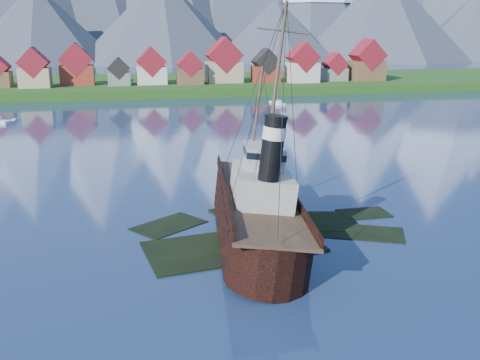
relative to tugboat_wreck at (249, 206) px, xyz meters
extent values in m
plane|color=navy|center=(0.44, -1.57, -3.26)|extent=(1400.00, 1400.00, 0.00)
cube|color=black|center=(-2.56, -3.57, -3.58)|extent=(19.08, 11.42, 1.00)
cube|color=black|center=(6.44, 2.43, -3.64)|extent=(15.15, 9.76, 1.00)
cube|color=black|center=(2.44, 7.43, -3.54)|extent=(11.45, 9.06, 1.00)
cube|color=black|center=(12.44, -2.57, -3.68)|extent=(10.27, 8.34, 1.00)
cube|color=black|center=(-8.56, 4.43, -3.66)|extent=(9.42, 8.68, 1.00)
cube|color=black|center=(15.44, 3.43, -3.61)|extent=(6.00, 4.00, 1.00)
cube|color=#1D4313|center=(0.44, 168.43, -3.26)|extent=(600.00, 80.00, 3.20)
cube|color=#3F3D38|center=(0.44, 130.43, -3.26)|extent=(600.00, 2.50, 2.00)
cube|color=tan|center=(-42.56, 148.43, 3.14)|extent=(10.50, 9.00, 6.80)
cube|color=maroon|center=(-42.56, 148.43, 8.43)|extent=(10.69, 9.18, 10.69)
cube|color=maroon|center=(-28.56, 154.43, 3.34)|extent=(12.00, 8.50, 7.20)
cube|color=maroon|center=(-28.56, 154.43, 9.10)|extent=(12.22, 8.67, 12.22)
cube|color=slate|center=(-13.56, 149.43, 2.14)|extent=(8.00, 7.00, 4.80)
cube|color=black|center=(-13.56, 149.43, 5.98)|extent=(8.15, 7.14, 8.15)
cube|color=beige|center=(-1.56, 152.43, 2.94)|extent=(11.00, 9.50, 6.40)
cube|color=maroon|center=(-1.56, 152.43, 8.12)|extent=(11.20, 9.69, 11.20)
cube|color=brown|center=(12.44, 148.43, 2.64)|extent=(9.50, 8.00, 5.80)
cube|color=maroon|center=(12.44, 148.43, 7.25)|extent=(9.67, 8.16, 9.67)
cube|color=tan|center=(26.44, 153.43, 3.74)|extent=(13.50, 10.00, 8.00)
cube|color=maroon|center=(26.44, 153.43, 10.17)|extent=(13.75, 10.20, 13.75)
cube|color=maroon|center=(42.44, 150.43, 2.84)|extent=(10.00, 8.50, 6.20)
cube|color=black|center=(42.44, 150.43, 7.74)|extent=(10.18, 8.67, 10.18)
cube|color=beige|center=(56.44, 147.43, 3.49)|extent=(11.50, 9.00, 7.50)
cube|color=maroon|center=(56.44, 147.43, 9.31)|extent=(11.71, 9.18, 11.71)
cube|color=slate|center=(71.44, 151.43, 2.24)|extent=(9.00, 7.50, 5.00)
cube|color=maroon|center=(71.44, 151.43, 6.36)|extent=(9.16, 7.65, 9.16)
cube|color=brown|center=(84.44, 149.43, 3.64)|extent=(12.50, 10.00, 7.80)
cube|color=maroon|center=(84.44, 149.43, 9.79)|extent=(12.73, 10.20, 12.73)
cone|color=#2D333D|center=(-69.56, 372.43, 23.74)|extent=(120.00, 120.00, 58.00)
cone|color=#2D333D|center=(20.44, 367.43, 27.74)|extent=(136.00, 136.00, 66.00)
cone|color=#2D333D|center=(110.44, 371.43, 19.74)|extent=(110.00, 110.00, 50.00)
cone|color=#2D333D|center=(200.44, 368.43, 32.24)|extent=(150.00, 150.00, 75.00)
cone|color=#2D333D|center=(290.44, 369.43, 24.74)|extent=(124.00, 124.00, 60.00)
cube|color=black|center=(0.00, -1.63, -0.82)|extent=(7.62, 21.94, 4.57)
cone|color=black|center=(0.00, 12.60, -0.82)|extent=(7.62, 7.62, 7.62)
cylinder|color=black|center=(0.00, -12.61, -0.82)|extent=(7.62, 7.62, 4.57)
cube|color=#4C3826|center=(0.00, -1.63, 1.58)|extent=(7.47, 28.95, 0.27)
cube|color=black|center=(-3.66, -1.63, 2.07)|extent=(0.22, 28.04, 0.98)
cube|color=black|center=(3.66, -1.63, 2.07)|extent=(0.22, 28.04, 0.98)
cube|color=#ADA89E|center=(0.00, -3.27, 3.21)|extent=(5.66, 9.25, 3.27)
cube|color=#ADA89E|center=(0.00, -2.18, 6.04)|extent=(3.92, 4.35, 2.39)
cylinder|color=black|center=(0.00, -6.86, 7.89)|extent=(2.07, 2.07, 6.10)
cylinder|color=silver|center=(0.00, -6.86, 9.41)|extent=(2.18, 2.18, 1.20)
cylinder|color=#473828|center=(0.00, 7.07, 8.21)|extent=(0.30, 0.30, 13.06)
cylinder|color=#473828|center=(0.00, -4.36, 14.31)|extent=(0.35, 0.35, 14.15)
cube|color=white|center=(34.66, 107.48, -3.17)|extent=(3.05, 9.05, 1.07)
cube|color=white|center=(34.66, 107.48, -2.32)|extent=(2.18, 2.66, 0.62)
cylinder|color=gray|center=(34.66, 107.48, 1.98)|extent=(0.12, 0.12, 9.23)
camera|label=1|loc=(-13.05, -54.38, 18.33)|focal=40.00mm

